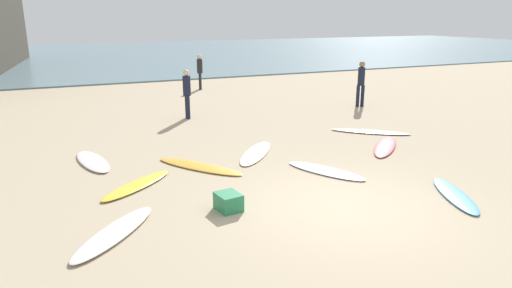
{
  "coord_description": "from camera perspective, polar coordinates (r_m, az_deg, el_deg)",
  "views": [
    {
      "loc": [
        -4.95,
        -6.8,
        3.63
      ],
      "look_at": [
        -0.17,
        3.9,
        0.3
      ],
      "focal_mm": 31.77,
      "sensor_mm": 36.0,
      "label": 1
    }
  ],
  "objects": [
    {
      "name": "surfboard_7",
      "position": [
        10.35,
        23.74,
        -5.89
      ],
      "size": [
        1.32,
        2.05,
        0.07
      ],
      "primitive_type": "ellipsoid",
      "rotation": [
        0.0,
        0.0,
        2.7
      ],
      "color": "#54A0E5",
      "rests_on": "ground_plane"
    },
    {
      "name": "beachgoer_far",
      "position": [
        16.63,
        -8.69,
        6.57
      ],
      "size": [
        0.3,
        0.34,
        1.78
      ],
      "rotation": [
        0.0,
        0.0,
        1.49
      ],
      "color": "#191E33",
      "rests_on": "ground_plane"
    },
    {
      "name": "beachgoer_near",
      "position": [
        23.32,
        -7.09,
        9.23
      ],
      "size": [
        0.35,
        0.35,
        1.76
      ],
      "rotation": [
        0.0,
        0.0,
        4.43
      ],
      "color": "black",
      "rests_on": "ground_plane"
    },
    {
      "name": "surfboard_6",
      "position": [
        11.32,
        -7.15,
        -2.8
      ],
      "size": [
        1.91,
        2.39,
        0.06
      ],
      "primitive_type": "ellipsoid",
      "rotation": [
        0.0,
        0.0,
        3.75
      ],
      "color": "gold",
      "rests_on": "ground_plane"
    },
    {
      "name": "surfboard_4",
      "position": [
        11.04,
        8.77,
        -3.36
      ],
      "size": [
        1.46,
        2.15,
        0.06
      ],
      "primitive_type": "ellipsoid",
      "rotation": [
        0.0,
        0.0,
        3.6
      ],
      "color": "white",
      "rests_on": "ground_plane"
    },
    {
      "name": "surfboard_0",
      "position": [
        15.02,
        14.2,
        1.52
      ],
      "size": [
        2.27,
        2.02,
        0.07
      ],
      "primitive_type": "ellipsoid",
      "rotation": [
        0.0,
        0.0,
        0.88
      ],
      "color": "silver",
      "rests_on": "ground_plane"
    },
    {
      "name": "beachgoer_mid",
      "position": [
        19.13,
        13.09,
        7.7
      ],
      "size": [
        0.35,
        0.35,
        1.86
      ],
      "rotation": [
        0.0,
        0.0,
        2.85
      ],
      "color": "#191E33",
      "rests_on": "ground_plane"
    },
    {
      "name": "surfboard_1",
      "position": [
        12.32,
        -19.87,
        -2.06
      ],
      "size": [
        0.96,
        2.2,
        0.08
      ],
      "primitive_type": "ellipsoid",
      "rotation": [
        0.0,
        0.0,
        0.18
      ],
      "color": "white",
      "rests_on": "ground_plane"
    },
    {
      "name": "surfboard_8",
      "position": [
        8.28,
        -17.37,
        -10.58
      ],
      "size": [
        1.89,
        2.03,
        0.09
      ],
      "primitive_type": "ellipsoid",
      "rotation": [
        0.0,
        0.0,
        -0.73
      ],
      "color": "silver",
      "rests_on": "ground_plane"
    },
    {
      "name": "surfboard_2",
      "position": [
        13.41,
        15.95,
        -0.31
      ],
      "size": [
        2.02,
        1.95,
        0.07
      ],
      "primitive_type": "ellipsoid",
      "rotation": [
        0.0,
        0.0,
        2.33
      ],
      "color": "#D3555F",
      "rests_on": "ground_plane"
    },
    {
      "name": "ocean_water",
      "position": [
        46.16,
        -18.19,
        10.63
      ],
      "size": [
        120.0,
        40.0,
        0.08
      ],
      "primitive_type": "cube",
      "color": "slate",
      "rests_on": "ground_plane"
    },
    {
      "name": "beach_cooler",
      "position": [
        8.83,
        -3.49,
        -7.26
      ],
      "size": [
        0.49,
        0.55,
        0.34
      ],
      "primitive_type": "cube",
      "rotation": [
        0.0,
        0.0,
        1.71
      ],
      "color": "#287F51",
      "rests_on": "ground_plane"
    },
    {
      "name": "surfboard_3",
      "position": [
        12.31,
        -0.04,
        -1.13
      ],
      "size": [
        1.92,
        2.2,
        0.06
      ],
      "primitive_type": "ellipsoid",
      "rotation": [
        0.0,
        0.0,
        -0.67
      ],
      "color": "#F2EFCA",
      "rests_on": "ground_plane"
    },
    {
      "name": "ground_plane",
      "position": [
        9.16,
        11.08,
        -7.8
      ],
      "size": [
        120.0,
        120.0,
        0.0
      ],
      "primitive_type": "plane",
      "color": "tan"
    },
    {
      "name": "surfboard_5",
      "position": [
        10.34,
        -14.75,
        -5.01
      ],
      "size": [
        1.95,
        1.73,
        0.08
      ],
      "primitive_type": "ellipsoid",
      "rotation": [
        0.0,
        0.0,
        2.26
      ],
      "color": "yellow",
      "rests_on": "ground_plane"
    }
  ]
}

